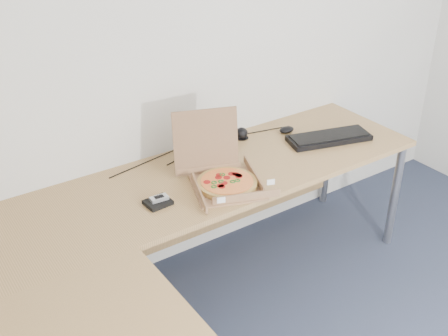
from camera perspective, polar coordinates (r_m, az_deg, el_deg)
desk at (r=2.50m, az=-3.18°, el=-7.59°), size 2.50×2.20×0.73m
pizza_box at (r=2.83m, az=0.07°, el=-1.06°), size 0.34×0.39×0.34m
drinking_glass at (r=3.18m, az=-1.22°, el=2.95°), size 0.06×0.06×0.11m
keyboard at (r=3.35m, az=10.53°, el=3.00°), size 0.51×0.30×0.03m
mouse at (r=3.41m, az=6.33°, el=3.86°), size 0.10×0.07×0.03m
wallet at (r=2.71m, az=-6.68°, el=-3.47°), size 0.13×0.11×0.02m
phone at (r=2.71m, az=-6.56°, el=-3.05°), size 0.09×0.05×0.02m
dome_speaker at (r=3.31m, az=1.78°, el=3.59°), size 0.08×0.08×0.07m
cable_bundle at (r=3.21m, az=-2.48°, el=2.02°), size 0.57×0.12×0.01m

